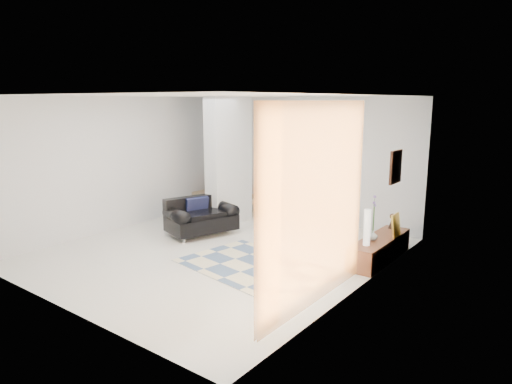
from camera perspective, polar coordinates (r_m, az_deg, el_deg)
The scene contains 17 objects.
floor at distance 8.47m, azimuth -4.64°, elevation -7.40°, with size 6.00×6.00×0.00m, color white.
ceiling at distance 8.02m, azimuth -4.97°, elevation 11.90°, with size 6.00×6.00×0.00m, color white.
wall_back at distance 10.53m, azimuth 6.16°, elevation 4.12°, with size 6.00×6.00×0.00m, color silver.
wall_front at distance 6.26m, azimuth -23.40°, elevation -1.78°, with size 6.00×6.00×0.00m, color silver.
wall_left at distance 10.15m, azimuth -16.49°, elevation 3.44°, with size 6.00×6.00×0.00m, color silver.
wall_right at distance 6.65m, azimuth 13.19°, elevation -0.41°, with size 6.00×6.00×0.00m, color silver.
partition_column at distance 10.03m, azimuth -3.41°, elevation 3.80°, with size 0.35×1.20×2.80m, color silver.
hallway_door at distance 11.75m, azimuth -2.81°, elevation 3.06°, with size 0.85×0.06×2.04m, color silver.
curtain at distance 5.66m, azimuth 7.72°, elevation -1.73°, with size 2.55×2.55×0.00m, color orange.
wall_art at distance 7.84m, azimuth 17.07°, elevation 3.02°, with size 0.04×0.45×0.55m, color #36190E.
media_console at distance 8.24m, azimuth 15.17°, elevation -6.83°, with size 0.45×1.74×0.80m.
loveseat at distance 9.48m, azimuth -6.99°, elevation -3.09°, with size 1.19×1.55×0.76m.
daybed at distance 11.38m, azimuth -3.67°, elevation -0.32°, with size 1.83×0.78×0.77m.
area_rug at distance 7.68m, azimuth -0.02°, elevation -9.33°, with size 2.50×1.67×0.01m, color beige.
cylinder_lamp at distance 7.63m, azimuth 13.72°, elevation -4.34°, with size 0.11×0.11×0.60m, color white.
bronze_figurine at distance 8.78m, azimuth 16.66°, elevation -3.52°, with size 0.14×0.14×0.28m, color black, non-canonical shape.
vase at distance 7.99m, azimuth 14.39°, elevation -5.25°, with size 0.16×0.16×0.17m, color silver.
Camera 1 is at (5.35, -5.97, 2.73)m, focal length 32.00 mm.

